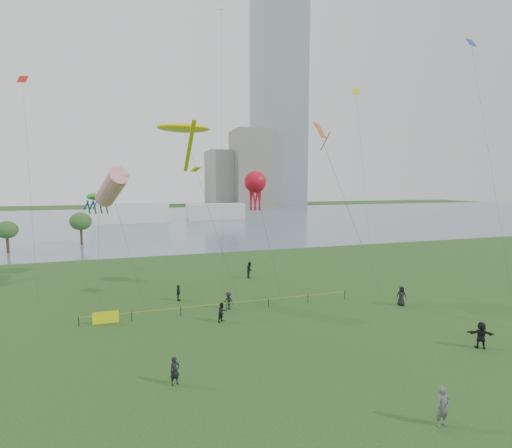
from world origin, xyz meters
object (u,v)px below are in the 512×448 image
object	(u,v)px
kite_flyer	(443,406)
kite_stingray	(184,128)
kite_octopus	(255,182)
fence	(155,312)

from	to	relation	value
kite_flyer	kite_stingray	bearing A→B (deg)	106.92
kite_flyer	kite_octopus	xyz separation A→B (m)	(-2.02, 22.97, 10.51)
fence	kite_flyer	xyz separation A→B (m)	(12.28, -18.43, 0.41)
fence	kite_octopus	size ratio (longest dim) A/B	1.90
fence	kite_stingray	size ratio (longest dim) A/B	1.38
fence	kite_flyer	world-z (taller)	kite_flyer
kite_stingray	kite_octopus	bearing A→B (deg)	-45.47
fence	kite_octopus	distance (m)	15.65
kite_stingray	kite_octopus	distance (m)	9.29
kite_stingray	kite_octopus	world-z (taller)	kite_stingray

